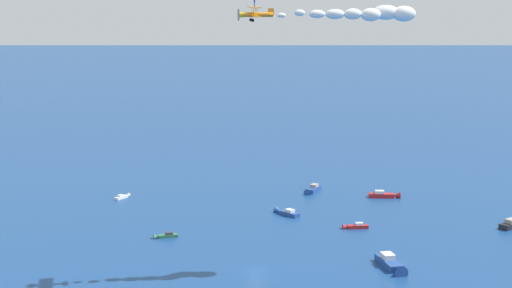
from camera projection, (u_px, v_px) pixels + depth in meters
ground_plane at (256, 271)px, 155.68m from camera, size 2000.00×2000.00×0.00m
motorboat_far_stbd at (286, 212)px, 197.26m from camera, size 6.16×7.12×2.18m
motorboat_offshore at (392, 265)px, 157.03m from camera, size 11.18×6.62×3.17m
motorboat_mid_cluster at (312, 190)px, 221.05m from camera, size 8.72×4.34×2.45m
motorboat_outer_ring_a at (165, 236)px, 177.89m from camera, size 3.52×5.48×1.56m
motorboat_outer_ring_b at (123, 197)px, 214.08m from camera, size 5.21×3.31×1.49m
motorboat_outer_ring_c at (354, 226)px, 185.23m from camera, size 3.09×6.25×1.76m
motorboat_outer_ring_d at (386, 195)px, 214.76m from camera, size 3.04×8.69×2.47m
biplane_lead at (254, 14)px, 146.79m from camera, size 7.24×7.07×3.57m
wingwalker_lead at (254, 2)px, 146.36m from camera, size 1.44×0.60×1.53m
smoke_trail_lead at (375, 14)px, 151.37m from camera, size 11.40×26.73×3.26m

